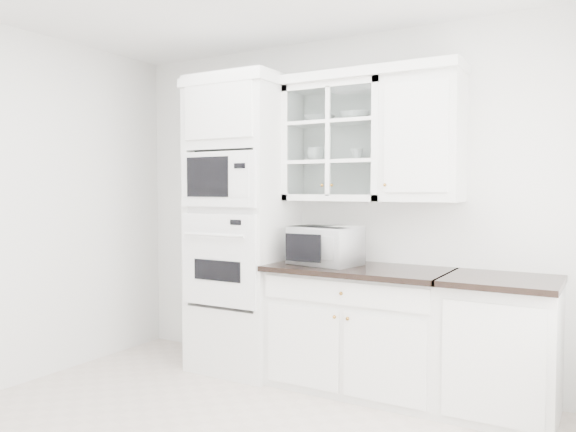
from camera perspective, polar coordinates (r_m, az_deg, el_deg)
The scene contains 12 objects.
room_shell at distance 3.40m, azimuth -3.85°, elevation 7.61°, with size 4.00×3.50×2.70m.
oven_column at distance 4.64m, azimuth -4.65°, elevation -0.85°, with size 0.76×0.68×2.40m.
base_cabinet_run at distance 4.28m, azimuth 7.24°, elevation -11.18°, with size 1.32×0.67×0.92m.
extra_base_cabinet at distance 4.01m, azimuth 20.83°, elevation -12.30°, with size 0.72×0.67×0.92m.
upper_cabinet_glass at distance 4.39m, azimuth 5.03°, elevation 7.43°, with size 0.80×0.33×0.90m.
upper_cabinet_solid at distance 4.15m, azimuth 13.56°, elevation 7.64°, with size 0.55×0.33×0.90m, color white.
crown_molding at distance 4.48m, azimuth 3.67°, elevation 13.61°, with size 2.14×0.38×0.07m, color white.
countertop_microwave at distance 4.27m, azimuth 3.92°, elevation -2.99°, with size 0.50×0.41×0.29m, color white.
bowl_a at distance 4.48m, azimuth 3.22°, elevation 9.78°, with size 0.24×0.24×0.06m, color white.
bowl_b at distance 4.37m, azimuth 6.81°, elevation 10.01°, with size 0.22×0.22×0.07m, color white.
cup_a at distance 4.46m, azimuth 2.81°, elevation 6.26°, with size 0.14×0.14×0.11m, color white.
cup_b at distance 4.32m, azimuth 7.03°, elevation 6.24°, with size 0.10×0.10×0.09m, color white.
Camera 1 is at (1.90, -2.37, 1.49)m, focal length 35.00 mm.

